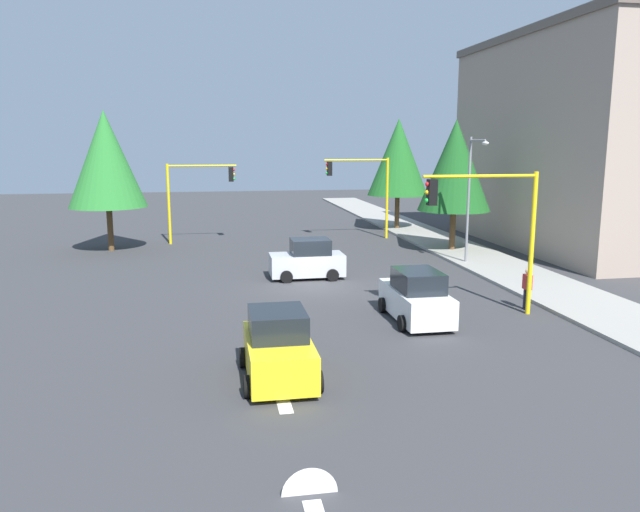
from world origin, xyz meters
TOP-DOWN VIEW (x-y plane):
  - ground_plane at (0.00, 0.00)m, footprint 120.00×120.00m
  - sidewalk_kerb at (-5.00, 10.50)m, footprint 80.00×4.00m
  - lane_arrow_near at (11.51, -3.00)m, footprint 2.40×1.10m
  - lane_arrow_mid at (17.51, -3.00)m, footprint 2.40×1.10m
  - apartment_block at (-8.45, 18.50)m, footprint 18.84×9.30m
  - traffic_signal_far_left at (-14.00, 5.70)m, footprint 0.36×4.59m
  - traffic_signal_near_left at (6.00, 5.68)m, footprint 0.36×4.59m
  - traffic_signal_far_right at (-14.00, -5.64)m, footprint 0.36×4.59m
  - street_lamp_curbside at (-3.61, 9.20)m, footprint 2.15×0.28m
  - tree_roadside_mid at (-8.00, 10.00)m, footprint 4.43×4.43m
  - tree_roadside_far at (-18.00, 9.50)m, footprint 4.66×4.66m
  - tree_opposite_side at (-12.00, -11.00)m, footprint 4.72×4.72m
  - car_silver at (-2.00, -0.06)m, footprint 2.09×3.66m
  - car_white at (6.13, 2.82)m, footprint 4.16×2.06m
  - car_yellow at (11.02, -2.94)m, footprint 3.68×2.11m
  - pedestrian_crossing at (5.42, 7.74)m, footprint 0.40×0.24m

SIDE VIEW (x-z plane):
  - ground_plane at x=0.00m, z-range 0.00..0.00m
  - lane_arrow_near at x=11.51m, z-range -0.54..0.56m
  - lane_arrow_mid at x=17.51m, z-range -0.54..0.56m
  - sidewalk_kerb at x=-5.00m, z-range 0.00..0.15m
  - car_silver at x=-2.00m, z-range -0.09..1.88m
  - car_yellow at x=11.02m, z-range -0.09..1.88m
  - car_white at x=6.13m, z-range -0.09..1.89m
  - pedestrian_crossing at x=5.42m, z-range 0.06..1.76m
  - traffic_signal_far_right at x=-14.00m, z-range 1.13..6.47m
  - traffic_signal_near_left at x=6.00m, z-range 1.16..6.75m
  - traffic_signal_far_left at x=-14.00m, z-range 1.18..6.85m
  - street_lamp_curbside at x=-3.61m, z-range 0.85..7.85m
  - tree_roadside_mid at x=-8.00m, z-range 1.27..9.37m
  - tree_roadside_far at x=-18.00m, z-range 1.34..9.87m
  - tree_opposite_side at x=-12.00m, z-range 1.36..10.02m
  - apartment_block at x=-8.45m, z-range 0.01..13.48m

